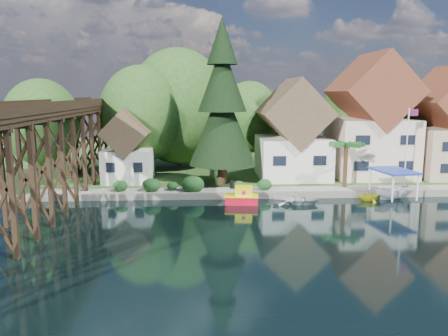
{
  "coord_description": "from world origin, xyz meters",
  "views": [
    {
      "loc": [
        -3.02,
        -32.12,
        9.96
      ],
      "look_at": [
        -1.14,
        6.0,
        3.32
      ],
      "focal_mm": 35.0,
      "sensor_mm": 36.0,
      "label": 1
    }
  ],
  "objects_px": {
    "boat_white_a": "(296,199)",
    "boat_yellow": "(370,194)",
    "conifer": "(222,106)",
    "flagpole": "(408,139)",
    "house_center": "(370,124)",
    "boat_canopy": "(393,187)",
    "palm_tree": "(346,146)",
    "trestle_bridge": "(49,147)",
    "shed": "(128,150)",
    "house_left": "(292,136)",
    "tugboat": "(242,197)"
  },
  "relations": [
    {
      "from": "trestle_bridge",
      "to": "flagpole",
      "type": "xyz_separation_m",
      "value": [
        33.2,
        4.45,
        0.03
      ]
    },
    {
      "from": "conifer",
      "to": "house_left",
      "type": "bearing_deg",
      "value": 22.76
    },
    {
      "from": "house_center",
      "to": "boat_yellow",
      "type": "bearing_deg",
      "value": -109.86
    },
    {
      "from": "house_left",
      "to": "boat_yellow",
      "type": "height_order",
      "value": "house_left"
    },
    {
      "from": "flagpole",
      "to": "boat_yellow",
      "type": "xyz_separation_m",
      "value": [
        -4.76,
        -2.99,
        -4.76
      ]
    },
    {
      "from": "boat_white_a",
      "to": "boat_yellow",
      "type": "relative_size",
      "value": 1.76
    },
    {
      "from": "flagpole",
      "to": "palm_tree",
      "type": "bearing_deg",
      "value": 175.14
    },
    {
      "from": "conifer",
      "to": "trestle_bridge",
      "type": "bearing_deg",
      "value": -153.53
    },
    {
      "from": "tugboat",
      "to": "boat_yellow",
      "type": "height_order",
      "value": "tugboat"
    },
    {
      "from": "house_center",
      "to": "boat_white_a",
      "type": "xyz_separation_m",
      "value": [
        -10.62,
        -10.5,
        -5.99
      ]
    },
    {
      "from": "shed",
      "to": "boat_canopy",
      "type": "xyz_separation_m",
      "value": [
        25.77,
        -7.45,
        -2.62
      ]
    },
    {
      "from": "conifer",
      "to": "tugboat",
      "type": "xyz_separation_m",
      "value": [
        1.49,
        -6.56,
        -7.97
      ]
    },
    {
      "from": "palm_tree",
      "to": "boat_white_a",
      "type": "xyz_separation_m",
      "value": [
        -5.82,
        -4.13,
        -4.29
      ]
    },
    {
      "from": "boat_canopy",
      "to": "boat_yellow",
      "type": "xyz_separation_m",
      "value": [
        -2.34,
        -0.42,
        -0.59
      ]
    },
    {
      "from": "trestle_bridge",
      "to": "house_center",
      "type": "xyz_separation_m",
      "value": [
        32.0,
        11.33,
        1.07
      ]
    },
    {
      "from": "boat_white_a",
      "to": "boat_yellow",
      "type": "distance_m",
      "value": 7.09
    },
    {
      "from": "conifer",
      "to": "boat_white_a",
      "type": "height_order",
      "value": "conifer"
    },
    {
      "from": "palm_tree",
      "to": "boat_white_a",
      "type": "height_order",
      "value": "palm_tree"
    },
    {
      "from": "tugboat",
      "to": "flagpole",
      "type": "bearing_deg",
      "value": 11.96
    },
    {
      "from": "house_center",
      "to": "boat_canopy",
      "type": "height_order",
      "value": "house_center"
    },
    {
      "from": "flagpole",
      "to": "tugboat",
      "type": "distance_m",
      "value": 17.71
    },
    {
      "from": "boat_white_a",
      "to": "boat_canopy",
      "type": "distance_m",
      "value": 9.49
    },
    {
      "from": "conifer",
      "to": "boat_white_a",
      "type": "distance_m",
      "value": 12.32
    },
    {
      "from": "palm_tree",
      "to": "tugboat",
      "type": "relative_size",
      "value": 1.53
    },
    {
      "from": "conifer",
      "to": "boat_canopy",
      "type": "height_order",
      "value": "conifer"
    },
    {
      "from": "flagpole",
      "to": "tugboat",
      "type": "height_order",
      "value": "flagpole"
    },
    {
      "from": "conifer",
      "to": "boat_canopy",
      "type": "relative_size",
      "value": 3.51
    },
    {
      "from": "house_left",
      "to": "tugboat",
      "type": "distance_m",
      "value": 12.68
    },
    {
      "from": "boat_white_a",
      "to": "boat_yellow",
      "type": "height_order",
      "value": "boat_yellow"
    },
    {
      "from": "boat_white_a",
      "to": "shed",
      "type": "bearing_deg",
      "value": 77.97
    },
    {
      "from": "boat_yellow",
      "to": "flagpole",
      "type": "bearing_deg",
      "value": -60.57
    },
    {
      "from": "shed",
      "to": "flagpole",
      "type": "bearing_deg",
      "value": -9.82
    },
    {
      "from": "trestle_bridge",
      "to": "boat_yellow",
      "type": "xyz_separation_m",
      "value": [
        28.44,
        1.46,
        -4.73
      ]
    },
    {
      "from": "shed",
      "to": "boat_yellow",
      "type": "bearing_deg",
      "value": -18.56
    },
    {
      "from": "trestle_bridge",
      "to": "shed",
      "type": "bearing_deg",
      "value": 61.81
    },
    {
      "from": "tugboat",
      "to": "house_left",
      "type": "bearing_deg",
      "value": 56.76
    },
    {
      "from": "conifer",
      "to": "flagpole",
      "type": "bearing_deg",
      "value": -9.46
    },
    {
      "from": "palm_tree",
      "to": "boat_yellow",
      "type": "relative_size",
      "value": 2.06
    },
    {
      "from": "shed",
      "to": "flagpole",
      "type": "xyz_separation_m",
      "value": [
        28.2,
        -4.88,
        1.55
      ]
    },
    {
      "from": "trestle_bridge",
      "to": "boat_white_a",
      "type": "height_order",
      "value": "trestle_bridge"
    },
    {
      "from": "shed",
      "to": "palm_tree",
      "type": "relative_size",
      "value": 1.62
    },
    {
      "from": "palm_tree",
      "to": "tugboat",
      "type": "height_order",
      "value": "palm_tree"
    },
    {
      "from": "house_center",
      "to": "trestle_bridge",
      "type": "bearing_deg",
      "value": -160.51
    },
    {
      "from": "trestle_bridge",
      "to": "boat_white_a",
      "type": "xyz_separation_m",
      "value": [
        21.38,
        0.83,
        -4.92
      ]
    },
    {
      "from": "house_center",
      "to": "flagpole",
      "type": "height_order",
      "value": "house_center"
    },
    {
      "from": "house_left",
      "to": "palm_tree",
      "type": "height_order",
      "value": "house_left"
    },
    {
      "from": "flagpole",
      "to": "boat_canopy",
      "type": "relative_size",
      "value": 1.66
    },
    {
      "from": "boat_white_a",
      "to": "flagpole",
      "type": "bearing_deg",
      "value": -57.59
    },
    {
      "from": "house_left",
      "to": "boat_canopy",
      "type": "distance_m",
      "value": 12.49
    },
    {
      "from": "palm_tree",
      "to": "boat_white_a",
      "type": "relative_size",
      "value": 1.17
    }
  ]
}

